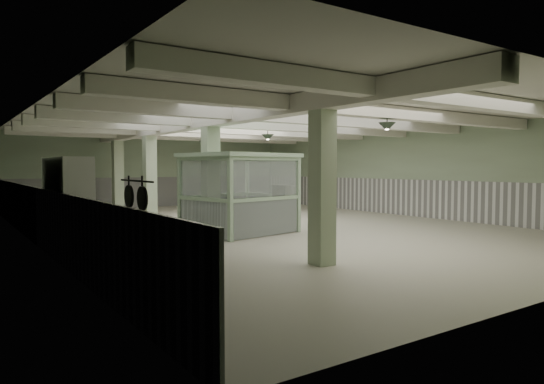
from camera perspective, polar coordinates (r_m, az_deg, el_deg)
floor at (r=16.44m, az=-0.99°, el=-4.09°), size 20.00×20.00×0.00m
ceiling at (r=16.39m, az=-1.00°, el=8.49°), size 14.00×20.00×0.02m
wall_back at (r=25.28m, az=-13.55°, el=2.39°), size 14.00×0.02×3.60m
wall_left at (r=13.78m, az=-26.13°, el=1.74°), size 0.02×20.00×3.60m
wall_right at (r=20.99m, az=15.20°, el=2.27°), size 0.02×20.00×3.60m
wainscot_left at (r=13.84m, az=-25.92°, el=-2.61°), size 0.05×19.90×1.50m
wainscot_right at (r=21.01m, az=15.11°, el=-0.60°), size 0.05×19.90×1.50m
wainscot_back at (r=25.29m, az=-13.50°, el=0.02°), size 13.90×0.05×1.50m
girder at (r=15.15m, az=-9.01°, el=8.07°), size 0.45×19.90×0.40m
beam_a at (r=10.95m, az=21.46°, el=10.09°), size 13.90×0.35×0.32m
beam_b at (r=12.52m, az=11.84°, el=9.31°), size 13.90×0.35×0.32m
beam_c at (r=14.36m, az=4.55°, el=8.54°), size 13.90×0.35×0.32m
beam_d at (r=16.38m, az=-1.00°, el=7.87°), size 13.90×0.35×0.32m
beam_e at (r=18.51m, az=-5.29°, el=7.29°), size 13.90×0.35×0.32m
beam_f at (r=20.73m, az=-8.67°, el=6.81°), size 13.90×0.35×0.32m
beam_g at (r=23.00m, az=-11.38°, el=6.41°), size 13.90×0.35×0.32m
column_a at (r=10.01m, az=5.93°, el=1.67°), size 0.42×0.42×3.60m
column_b at (r=14.19m, az=-7.23°, el=2.05°), size 0.42×0.42×3.60m
column_c at (r=18.78m, az=-14.19°, el=2.21°), size 0.42×0.42×3.60m
column_d at (r=22.58m, az=-17.69°, el=2.27°), size 0.42×0.42×3.60m
hook_rail at (r=6.37m, az=-15.70°, el=1.27°), size 0.02×1.20×0.02m
pendant_front at (r=12.85m, az=13.38°, el=7.47°), size 0.44×0.44×0.22m
pendant_mid at (r=17.04m, az=-0.51°, el=6.43°), size 0.44×0.44×0.22m
pendant_back at (r=21.37m, az=-8.03°, el=5.71°), size 0.44×0.44×0.22m
prep_counter at (r=9.19m, az=-18.66°, el=-6.99°), size 0.86×4.91×0.91m
pitcher_near at (r=7.13m, az=-13.83°, el=-5.15°), size 0.24×0.26×0.26m
pitcher_far at (r=8.39m, az=-18.06°, el=-3.93°), size 0.26×0.28×0.28m
veg_colander at (r=10.09m, az=-20.44°, el=-3.07°), size 0.50×0.50×0.19m
orange_bowl at (r=10.99m, az=-21.98°, el=-2.87°), size 0.36×0.36×0.10m
skillet_near at (r=6.32m, az=-15.01°, el=-0.73°), size 0.04×0.31×0.31m
skillet_far at (r=6.82m, az=-16.48°, el=-0.49°), size 0.04×0.30×0.30m
walkin_cooler at (r=11.87m, az=-22.85°, el=-1.54°), size 1.05×2.49×2.28m
guard_booth at (r=14.83m, az=-3.81°, el=1.61°), size 3.48×3.12×2.44m
filing_cabinet at (r=15.54m, az=1.46°, el=-1.83°), size 0.50×0.69×1.44m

